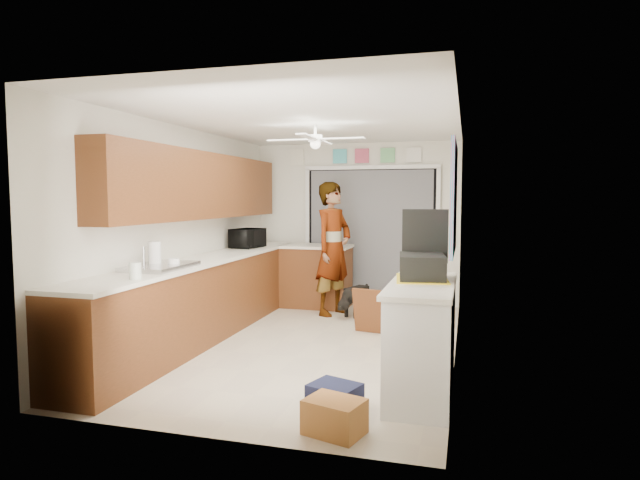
# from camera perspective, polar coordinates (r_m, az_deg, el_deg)

# --- Properties ---
(floor) EXTENTS (5.00, 5.00, 0.00)m
(floor) POSITION_cam_1_polar(r_m,az_deg,el_deg) (6.21, -1.00, -10.93)
(floor) COLOR #BEAE99
(floor) RESTS_ON ground
(ceiling) EXTENTS (5.00, 5.00, 0.00)m
(ceiling) POSITION_cam_1_polar(r_m,az_deg,el_deg) (6.04, -1.04, 12.57)
(ceiling) COLOR white
(ceiling) RESTS_ON ground
(wall_back) EXTENTS (3.20, 0.00, 3.20)m
(wall_back) POSITION_cam_1_polar(r_m,az_deg,el_deg) (8.42, 3.81, 1.78)
(wall_back) COLOR silver
(wall_back) RESTS_ON ground
(wall_front) EXTENTS (3.20, 0.00, 3.20)m
(wall_front) POSITION_cam_1_polar(r_m,az_deg,el_deg) (3.68, -12.15, -1.92)
(wall_front) COLOR silver
(wall_front) RESTS_ON ground
(wall_left) EXTENTS (0.00, 5.00, 5.00)m
(wall_left) POSITION_cam_1_polar(r_m,az_deg,el_deg) (6.63, -14.41, 0.89)
(wall_left) COLOR silver
(wall_left) RESTS_ON ground
(wall_right) EXTENTS (0.00, 5.00, 5.00)m
(wall_right) POSITION_cam_1_polar(r_m,az_deg,el_deg) (5.75, 14.46, 0.35)
(wall_right) COLOR silver
(wall_right) RESTS_ON ground
(left_base_cabinets) EXTENTS (0.60, 4.80, 0.90)m
(left_base_cabinets) POSITION_cam_1_polar(r_m,az_deg,el_deg) (6.58, -11.99, -6.11)
(left_base_cabinets) COLOR brown
(left_base_cabinets) RESTS_ON floor
(left_countertop) EXTENTS (0.62, 4.80, 0.04)m
(left_countertop) POSITION_cam_1_polar(r_m,az_deg,el_deg) (6.51, -11.98, -2.05)
(left_countertop) COLOR white
(left_countertop) RESTS_ON left_base_cabinets
(upper_cabinets) EXTENTS (0.32, 4.00, 0.80)m
(upper_cabinets) POSITION_cam_1_polar(r_m,az_deg,el_deg) (6.71, -12.46, 5.67)
(upper_cabinets) COLOR brown
(upper_cabinets) RESTS_ON wall_left
(sink_basin) EXTENTS (0.50, 0.76, 0.06)m
(sink_basin) POSITION_cam_1_polar(r_m,az_deg,el_deg) (5.64, -16.67, -2.79)
(sink_basin) COLOR silver
(sink_basin) RESTS_ON left_countertop
(faucet) EXTENTS (0.03, 0.03, 0.22)m
(faucet) POSITION_cam_1_polar(r_m,az_deg,el_deg) (5.73, -18.30, -1.76)
(faucet) COLOR silver
(faucet) RESTS_ON left_countertop
(peninsula_base) EXTENTS (1.00, 0.60, 0.90)m
(peninsula_base) POSITION_cam_1_polar(r_m,az_deg,el_deg) (8.13, -0.39, -3.98)
(peninsula_base) COLOR brown
(peninsula_base) RESTS_ON floor
(peninsula_top) EXTENTS (1.04, 0.64, 0.04)m
(peninsula_top) POSITION_cam_1_polar(r_m,az_deg,el_deg) (8.08, -0.39, -0.68)
(peninsula_top) COLOR white
(peninsula_top) RESTS_ON peninsula_base
(back_opening_recess) EXTENTS (2.00, 0.06, 2.10)m
(back_opening_recess) POSITION_cam_1_polar(r_m,az_deg,el_deg) (8.35, 5.45, 0.37)
(back_opening_recess) COLOR black
(back_opening_recess) RESTS_ON wall_back
(curtain_panel) EXTENTS (1.90, 0.03, 2.05)m
(curtain_panel) POSITION_cam_1_polar(r_m,az_deg,el_deg) (8.31, 5.40, 0.35)
(curtain_panel) COLOR slate
(curtain_panel) RESTS_ON wall_back
(door_trim_left) EXTENTS (0.06, 0.04, 2.10)m
(door_trim_left) POSITION_cam_1_polar(r_m,az_deg,el_deg) (8.56, -1.33, 0.49)
(door_trim_left) COLOR white
(door_trim_left) RESTS_ON wall_back
(door_trim_right) EXTENTS (0.06, 0.04, 2.10)m
(door_trim_right) POSITION_cam_1_polar(r_m,az_deg,el_deg) (8.21, 12.44, 0.21)
(door_trim_right) COLOR white
(door_trim_right) RESTS_ON wall_back
(door_trim_head) EXTENTS (2.10, 0.04, 0.06)m
(door_trim_head) POSITION_cam_1_polar(r_m,az_deg,el_deg) (8.32, 5.47, 7.73)
(door_trim_head) COLOR white
(door_trim_head) RESTS_ON wall_back
(header_frame_1) EXTENTS (0.22, 0.02, 0.22)m
(header_frame_1) POSITION_cam_1_polar(r_m,az_deg,el_deg) (8.46, 2.13, 8.92)
(header_frame_1) COLOR #4CBFCC
(header_frame_1) RESTS_ON wall_back
(header_frame_2) EXTENTS (0.22, 0.02, 0.22)m
(header_frame_2) POSITION_cam_1_polar(r_m,az_deg,el_deg) (8.38, 4.49, 8.94)
(header_frame_2) COLOR #C34966
(header_frame_2) RESTS_ON wall_back
(header_frame_3) EXTENTS (0.22, 0.02, 0.22)m
(header_frame_3) POSITION_cam_1_polar(r_m,az_deg,el_deg) (8.32, 7.23, 8.96)
(header_frame_3) COLOR #6CBD7A
(header_frame_3) RESTS_ON wall_back
(header_frame_4) EXTENTS (0.22, 0.02, 0.22)m
(header_frame_4) POSITION_cam_1_polar(r_m,az_deg,el_deg) (8.27, 10.01, 8.95)
(header_frame_4) COLOR white
(header_frame_4) RESTS_ON wall_back
(route66_sign) EXTENTS (0.22, 0.02, 0.26)m
(route66_sign) POSITION_cam_1_polar(r_m,az_deg,el_deg) (8.65, -2.44, 8.82)
(route66_sign) COLOR silver
(route66_sign) RESTS_ON wall_back
(right_counter_base) EXTENTS (0.50, 1.40, 0.90)m
(right_counter_base) POSITION_cam_1_polar(r_m,az_deg,el_deg) (4.71, 10.89, -10.40)
(right_counter_base) COLOR white
(right_counter_base) RESTS_ON floor
(right_counter_top) EXTENTS (0.54, 1.44, 0.04)m
(right_counter_top) POSITION_cam_1_polar(r_m,az_deg,el_deg) (4.61, 10.85, -4.74)
(right_counter_top) COLOR white
(right_counter_top) RESTS_ON right_counter_base
(abstract_painting) EXTENTS (0.03, 1.15, 0.95)m
(abstract_painting) POSITION_cam_1_polar(r_m,az_deg,el_deg) (4.74, 14.09, 4.32)
(abstract_painting) COLOR #DB50A7
(abstract_painting) RESTS_ON wall_right
(ceiling_fan) EXTENTS (1.14, 1.14, 0.24)m
(ceiling_fan) POSITION_cam_1_polar(r_m,az_deg,el_deg) (6.21, -0.50, 10.68)
(ceiling_fan) COLOR white
(ceiling_fan) RESTS_ON ceiling
(microwave) EXTENTS (0.41, 0.54, 0.27)m
(microwave) POSITION_cam_1_polar(r_m,az_deg,el_deg) (7.69, -7.73, 0.19)
(microwave) COLOR black
(microwave) RESTS_ON left_countertop
(cup) EXTENTS (0.15, 0.15, 0.10)m
(cup) POSITION_cam_1_polar(r_m,az_deg,el_deg) (5.65, -15.35, -2.41)
(cup) COLOR white
(cup) RESTS_ON left_countertop
(jar_a) EXTENTS (0.11, 0.11, 0.15)m
(jar_a) POSITION_cam_1_polar(r_m,az_deg,el_deg) (4.98, -19.11, -3.12)
(jar_a) COLOR silver
(jar_a) RESTS_ON left_countertop
(paper_towel_roll) EXTENTS (0.14, 0.14, 0.27)m
(paper_towel_roll) POSITION_cam_1_polar(r_m,az_deg,el_deg) (5.73, -17.23, -1.50)
(paper_towel_roll) COLOR white
(paper_towel_roll) RESTS_ON left_countertop
(suitcase) EXTENTS (0.45, 0.56, 0.22)m
(suitcase) POSITION_cam_1_polar(r_m,az_deg,el_deg) (4.78, 10.82, -2.83)
(suitcase) COLOR black
(suitcase) RESTS_ON right_counter_top
(suitcase_rim) EXTENTS (0.51, 0.63, 0.02)m
(suitcase_rim) POSITION_cam_1_polar(r_m,az_deg,el_deg) (4.79, 10.80, -4.14)
(suitcase_rim) COLOR yellow
(suitcase_rim) RESTS_ON suitcase
(suitcase_lid) EXTENTS (0.42, 0.08, 0.50)m
(suitcase_lid) POSITION_cam_1_polar(r_m,az_deg,el_deg) (5.04, 11.13, 0.40)
(suitcase_lid) COLOR black
(suitcase_lid) RESTS_ON suitcase
(cardboard_box) EXTENTS (0.46, 0.39, 0.25)m
(cardboard_box) POSITION_cam_1_polar(r_m,az_deg,el_deg) (3.95, 1.56, -18.31)
(cardboard_box) COLOR #AA6B35
(cardboard_box) RESTS_ON floor
(navy_crate) EXTENTS (0.44, 0.40, 0.22)m
(navy_crate) POSITION_cam_1_polar(r_m,az_deg,el_deg) (4.31, 1.58, -16.50)
(navy_crate) COLOR black
(navy_crate) RESTS_ON floor
(cabinet_door_panel) EXTENTS (0.39, 0.21, 0.55)m
(cabinet_door_panel) POSITION_cam_1_polar(r_m,az_deg,el_deg) (6.58, 5.15, -7.54)
(cabinet_door_panel) COLOR brown
(cabinet_door_panel) RESTS_ON floor
(man) EXTENTS (0.68, 0.80, 1.88)m
(man) POSITION_cam_1_polar(r_m,az_deg,el_deg) (7.54, 1.41, -0.91)
(man) COLOR white
(man) RESTS_ON floor
(dog) EXTENTS (0.44, 0.63, 0.46)m
(dog) POSITION_cam_1_polar(r_m,az_deg,el_deg) (7.54, 3.91, -6.36)
(dog) COLOR black
(dog) RESTS_ON floor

